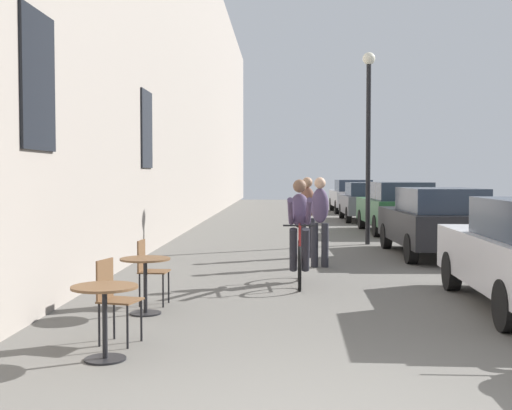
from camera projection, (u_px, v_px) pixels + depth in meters
building_facade_left at (164, 45)px, 18.43m from camera, size 0.54×68.00×10.77m
cafe_table_near at (105, 306)px, 6.40m from camera, size 0.64×0.64×0.72m
cafe_chair_near_toward_street at (114, 295)px, 7.05m from camera, size 0.46×0.46×0.89m
cafe_table_mid at (145, 274)px, 8.54m from camera, size 0.64×0.64×0.72m
cafe_chair_mid_toward_street at (149, 267)px, 9.15m from camera, size 0.40×0.40×0.89m
cyclist_on_bicycle at (300, 234)px, 10.92m from camera, size 0.52×1.76×1.74m
pedestrian_near at (320, 217)px, 12.89m from camera, size 0.36×0.27×1.74m
pedestrian_mid at (307, 212)px, 14.38m from camera, size 0.35×0.26×1.74m
street_lamp at (368, 123)px, 17.03m from camera, size 0.32×0.32×4.90m
parked_car_second at (435, 221)px, 14.64m from camera, size 1.87×4.27×1.50m
parked_car_third at (397, 207)px, 20.51m from camera, size 1.97×4.47×1.57m
parked_car_fourth at (366, 201)px, 25.92m from camera, size 1.79×4.22×1.50m
parked_car_fifth at (352, 195)px, 31.88m from camera, size 1.89×4.40×1.56m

